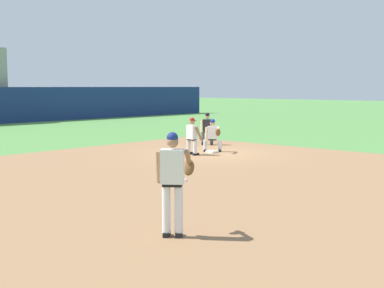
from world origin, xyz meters
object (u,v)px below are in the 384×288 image
(pitcher, at_px, (174,178))
(umpire, at_px, (207,127))
(first_baseman, at_px, (213,134))
(baseball, at_px, (186,180))
(baserunner, at_px, (192,135))
(first_base_bag, at_px, (212,152))

(pitcher, bearing_deg, umpire, 38.19)
(pitcher, distance_m, umpire, 14.98)
(first_baseman, distance_m, umpire, 2.66)
(baseball, height_order, baserunner, baserunner)
(pitcher, height_order, first_baseman, pitcher)
(pitcher, bearing_deg, first_baseman, 36.64)
(baseball, distance_m, umpire, 9.46)
(baserunner, bearing_deg, first_baseman, 1.16)
(first_base_bag, bearing_deg, first_baseman, 34.04)
(first_base_bag, height_order, umpire, umpire)
(baseball, height_order, first_baseman, first_baseman)
(first_base_bag, bearing_deg, baseball, -146.61)
(umpire, bearing_deg, baserunner, -148.68)
(first_baseman, xyz_separation_m, umpire, (1.87, 1.89, 0.06))
(baserunner, bearing_deg, umpire, 31.32)
(first_base_bag, distance_m, umpire, 3.09)
(first_base_bag, distance_m, baserunner, 1.26)
(baseball, bearing_deg, baserunner, 40.26)
(baseball, xyz_separation_m, umpire, (7.55, 5.64, 0.76))
(first_base_bag, height_order, baserunner, baserunner)
(first_base_bag, xyz_separation_m, baseball, (-5.40, -3.56, -0.01))
(first_base_bag, relative_size, first_baseman, 0.28)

